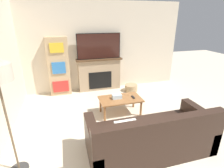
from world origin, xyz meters
TOP-DOWN VIEW (x-y plane):
  - wall_back at (0.00, 3.94)m, footprint 5.45×0.06m
  - fireplace at (0.02, 3.80)m, footprint 1.43×0.28m
  - tv at (0.02, 3.78)m, footprint 1.33×0.03m
  - couch at (0.27, 0.74)m, footprint 2.15×0.91m
  - coffee_table at (0.17, 2.12)m, footprint 1.01×0.58m
  - tissue_box at (0.09, 2.14)m, footprint 0.22×0.12m
  - remote_control at (0.49, 2.08)m, footprint 0.04×0.15m
  - bookshelf at (-1.20, 3.77)m, footprint 0.61×0.29m
  - storage_basket at (0.96, 3.38)m, footprint 0.40×0.40m

SIDE VIEW (x-z plane):
  - storage_basket at x=0.96m, z-range 0.00..0.21m
  - couch at x=0.27m, z-range -0.14..0.73m
  - coffee_table at x=0.17m, z-range 0.15..0.57m
  - remote_control at x=0.49m, z-range 0.41..0.44m
  - tissue_box at x=0.09m, z-range 0.41..0.51m
  - fireplace at x=0.02m, z-range 0.00..1.03m
  - bookshelf at x=-1.20m, z-range 0.00..1.72m
  - wall_back at x=0.00m, z-range 0.00..2.70m
  - tv at x=0.02m, z-range 1.03..1.79m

